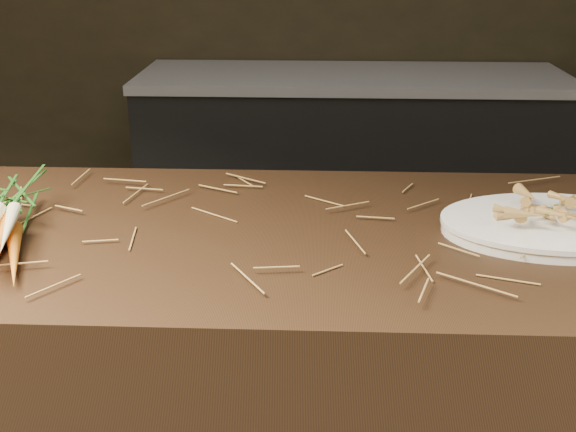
% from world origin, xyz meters
% --- Properties ---
extents(main_counter, '(2.40, 0.70, 0.90)m').
position_xyz_m(main_counter, '(0.00, 0.30, 0.45)').
color(main_counter, black).
rests_on(main_counter, ground).
extents(back_counter, '(1.82, 0.62, 0.84)m').
position_xyz_m(back_counter, '(0.30, 2.18, 0.42)').
color(back_counter, black).
rests_on(back_counter, ground).
extents(straw_bedding, '(1.40, 0.60, 0.02)m').
position_xyz_m(straw_bedding, '(0.00, 0.30, 0.91)').
color(straw_bedding, olive).
rests_on(straw_bedding, main_counter).
extents(serving_platter, '(0.42, 0.29, 0.02)m').
position_xyz_m(serving_platter, '(0.59, 0.31, 0.91)').
color(serving_platter, white).
rests_on(serving_platter, main_counter).
extents(roasted_veg_heap, '(0.21, 0.15, 0.05)m').
position_xyz_m(roasted_veg_heap, '(0.59, 0.31, 0.94)').
color(roasted_veg_heap, olive).
rests_on(roasted_veg_heap, serving_platter).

